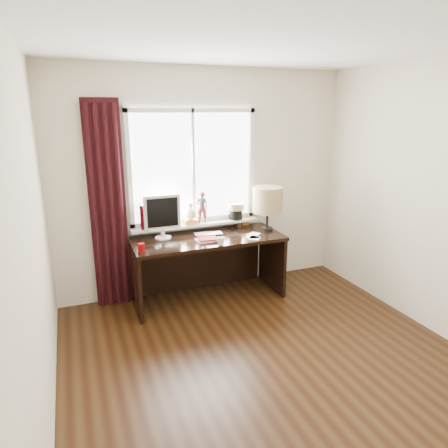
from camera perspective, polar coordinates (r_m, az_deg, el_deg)
name	(u,v)px	position (r m, az deg, el deg)	size (l,w,h in m)	color
floor	(285,380)	(3.54, 8.73, -21.12)	(3.50, 4.00, 0.00)	#311D0C
ceiling	(302,33)	(2.88, 11.11, 25.22)	(3.50, 4.00, 0.00)	white
wall_back	(205,183)	(4.73, -2.76, 5.88)	(3.50, 2.60, 0.00)	beige
wall_left	(28,259)	(2.57, -26.18, -4.46)	(4.00, 2.60, 0.00)	beige
laptop	(208,234)	(4.57, -2.23, -1.43)	(0.32, 0.20, 0.02)	silver
mug	(221,241)	(4.22, -0.45, -2.41)	(0.09, 0.08, 0.09)	white
red_cup	(141,248)	(4.10, -11.75, -3.34)	(0.07, 0.07, 0.09)	#700103
window	(194,184)	(4.63, -4.38, 5.65)	(1.52, 0.20, 1.40)	white
curtain	(108,208)	(4.45, -16.27, 2.19)	(0.38, 0.09, 2.25)	black
desk	(205,255)	(4.66, -2.72, -4.41)	(1.70, 0.70, 0.75)	black
monitor	(162,214)	(4.43, -8.81, 1.41)	(0.40, 0.18, 0.49)	beige
notebook_stack	(207,239)	(4.37, -2.47, -2.21)	(0.24, 0.18, 0.03)	beige
brush_holder	(239,222)	(4.88, 2.12, 0.31)	(0.09, 0.09, 0.25)	black
icon_frame	(245,220)	(4.94, 3.08, 0.55)	(0.10, 0.03, 0.13)	gold
table_lamp	(268,200)	(4.69, 6.26, 3.39)	(0.35, 0.35, 0.52)	black
loose_papers	(254,236)	(4.52, 4.24, -1.78)	(0.23, 0.31, 0.00)	white
desk_cables	(227,233)	(4.61, 0.41, -1.36)	(0.40, 0.37, 0.01)	black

